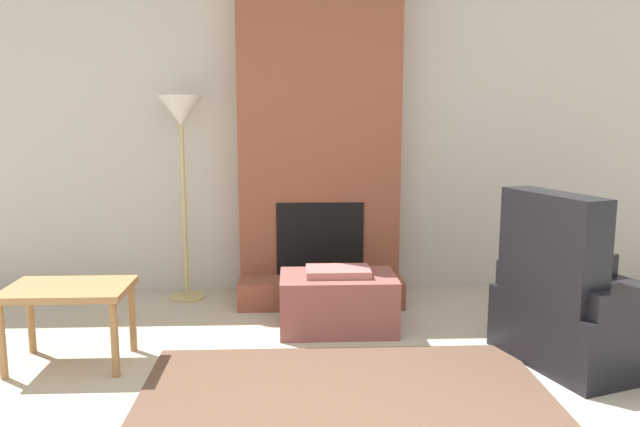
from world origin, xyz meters
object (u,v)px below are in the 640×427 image
ottoman (338,301)px  floor_lamp_left (181,125)px  side_table (69,297)px  armchair (586,313)px

ottoman → floor_lamp_left: 1.84m
floor_lamp_left → side_table: bearing=-109.2°
ottoman → armchair: bearing=-22.2°
armchair → floor_lamp_left: (-2.61, 1.38, 1.09)m
ottoman → armchair: (1.45, -0.59, 0.09)m
side_table → floor_lamp_left: floor_lamp_left is taller
ottoman → armchair: armchair is taller
armchair → floor_lamp_left: 3.15m
side_table → ottoman: bearing=18.1°
armchair → side_table: bearing=70.0°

